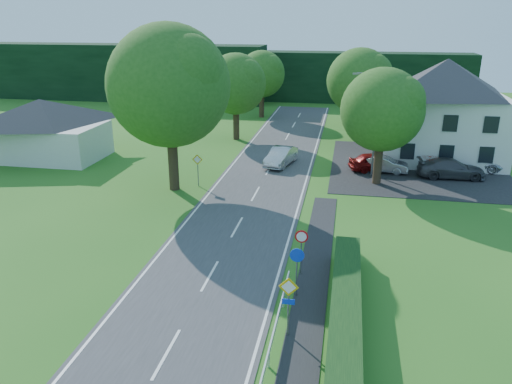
% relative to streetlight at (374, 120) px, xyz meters
% --- Properties ---
extents(road, '(7.00, 80.00, 0.04)m').
position_rel_streetlight_xyz_m(road, '(-8.06, -10.00, -4.44)').
color(road, '#3A3A3D').
rests_on(road, ground).
extents(parking_pad, '(14.00, 16.00, 0.04)m').
position_rel_streetlight_xyz_m(parking_pad, '(3.94, 3.00, -4.44)').
color(parking_pad, black).
rests_on(parking_pad, ground).
extents(line_edge_left, '(0.12, 80.00, 0.01)m').
position_rel_streetlight_xyz_m(line_edge_left, '(-11.31, -10.00, -4.42)').
color(line_edge_left, white).
rests_on(line_edge_left, road).
extents(line_edge_right, '(0.12, 80.00, 0.01)m').
position_rel_streetlight_xyz_m(line_edge_right, '(-4.81, -10.00, -4.42)').
color(line_edge_right, white).
rests_on(line_edge_right, road).
extents(line_centre, '(0.12, 80.00, 0.01)m').
position_rel_streetlight_xyz_m(line_centre, '(-8.06, -10.00, -4.42)').
color(line_centre, white).
rests_on(line_centre, road).
extents(tree_main, '(9.40, 9.40, 11.64)m').
position_rel_streetlight_xyz_m(tree_main, '(-14.06, -6.00, 1.36)').
color(tree_main, '#265319').
rests_on(tree_main, ground).
extents(tree_left_far, '(7.00, 7.00, 8.58)m').
position_rel_streetlight_xyz_m(tree_left_far, '(-13.06, 10.00, -0.17)').
color(tree_left_far, '#265319').
rests_on(tree_left_far, ground).
extents(tree_right_far, '(7.40, 7.40, 9.09)m').
position_rel_streetlight_xyz_m(tree_right_far, '(-1.06, 12.00, 0.08)').
color(tree_right_far, '#265319').
rests_on(tree_right_far, ground).
extents(tree_left_back, '(6.60, 6.60, 8.07)m').
position_rel_streetlight_xyz_m(tree_left_back, '(-12.56, 22.00, -0.43)').
color(tree_left_back, '#265319').
rests_on(tree_left_back, ground).
extents(tree_right_back, '(6.20, 6.20, 7.56)m').
position_rel_streetlight_xyz_m(tree_right_back, '(-2.06, 20.00, -0.68)').
color(tree_right_back, '#265319').
rests_on(tree_right_back, ground).
extents(tree_right_mid, '(7.00, 7.00, 8.58)m').
position_rel_streetlight_xyz_m(tree_right_mid, '(0.44, -2.00, -0.17)').
color(tree_right_mid, '#265319').
rests_on(tree_right_mid, ground).
extents(treeline_left, '(44.00, 6.00, 8.00)m').
position_rel_streetlight_xyz_m(treeline_left, '(-36.06, 32.00, -0.46)').
color(treeline_left, black).
rests_on(treeline_left, ground).
extents(treeline_right, '(30.00, 5.00, 7.00)m').
position_rel_streetlight_xyz_m(treeline_right, '(-0.06, 36.00, -0.96)').
color(treeline_right, black).
rests_on(treeline_right, ground).
extents(bungalow_left, '(11.00, 6.50, 5.20)m').
position_rel_streetlight_xyz_m(bungalow_left, '(-28.06, 0.00, -1.75)').
color(bungalow_left, silver).
rests_on(bungalow_left, ground).
extents(house_white, '(10.60, 8.40, 8.60)m').
position_rel_streetlight_xyz_m(house_white, '(5.94, 6.00, -0.06)').
color(house_white, silver).
rests_on(house_white, ground).
extents(streetlight, '(2.03, 0.18, 8.00)m').
position_rel_streetlight_xyz_m(streetlight, '(0.00, 0.00, 0.00)').
color(streetlight, slate).
rests_on(streetlight, ground).
extents(sign_priority_right, '(0.78, 0.09, 2.59)m').
position_rel_streetlight_xyz_m(sign_priority_right, '(-3.76, -22.02, -2.67)').
color(sign_priority_right, slate).
rests_on(sign_priority_right, ground).
extents(sign_roundabout, '(0.64, 0.08, 2.37)m').
position_rel_streetlight_xyz_m(sign_roundabout, '(-3.76, -19.02, -2.79)').
color(sign_roundabout, slate).
rests_on(sign_roundabout, ground).
extents(sign_speed_limit, '(0.64, 0.11, 2.37)m').
position_rel_streetlight_xyz_m(sign_speed_limit, '(-3.76, -17.03, -2.70)').
color(sign_speed_limit, slate).
rests_on(sign_speed_limit, ground).
extents(sign_priority_left, '(0.78, 0.09, 2.44)m').
position_rel_streetlight_xyz_m(sign_priority_left, '(-12.56, -5.02, -2.75)').
color(sign_priority_left, slate).
rests_on(sign_priority_left, ground).
extents(moving_car, '(2.51, 4.76, 1.49)m').
position_rel_streetlight_xyz_m(moving_car, '(-7.30, 1.46, -3.68)').
color(moving_car, '#B5B6BA').
rests_on(moving_car, road).
extents(motorcycle, '(0.88, 2.19, 1.13)m').
position_rel_streetlight_xyz_m(motorcycle, '(-7.66, 1.48, -3.86)').
color(motorcycle, black).
rests_on(motorcycle, road).
extents(parked_car_red, '(4.57, 2.95, 1.45)m').
position_rel_streetlight_xyz_m(parked_car_red, '(0.46, 1.34, -3.70)').
color(parked_car_red, maroon).
rests_on(parked_car_red, parking_pad).
extents(parked_car_silver_a, '(4.09, 1.78, 1.31)m').
position_rel_streetlight_xyz_m(parked_car_silver_a, '(1.03, 1.00, -3.77)').
color(parked_car_silver_a, '#A4A5A9').
rests_on(parked_car_silver_a, parking_pad).
extents(parked_car_grey, '(5.18, 2.35, 1.47)m').
position_rel_streetlight_xyz_m(parked_car_grey, '(6.14, 0.46, -3.69)').
color(parked_car_grey, '#454449').
rests_on(parked_car_grey, parking_pad).
extents(parked_car_silver_b, '(5.08, 2.95, 1.33)m').
position_rel_streetlight_xyz_m(parked_car_silver_b, '(8.33, 3.19, -3.76)').
color(parked_car_silver_b, silver).
rests_on(parked_car_silver_b, parking_pad).
extents(parasol, '(2.34, 2.37, 1.73)m').
position_rel_streetlight_xyz_m(parasol, '(4.49, 0.37, -3.56)').
color(parasol, '#AC2C0D').
rests_on(parasol, parking_pad).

